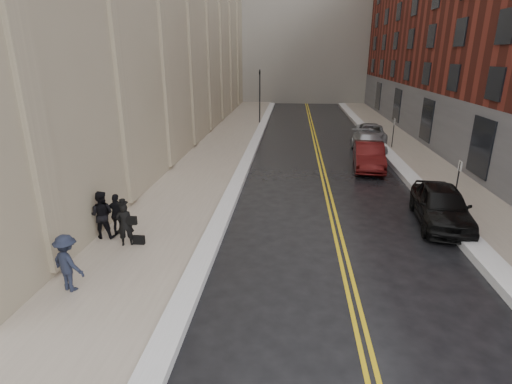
% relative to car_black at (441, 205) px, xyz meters
% --- Properties ---
extents(ground, '(160.00, 160.00, 0.00)m').
position_rel_car_black_xyz_m(ground, '(-6.71, -6.26, -0.81)').
color(ground, black).
rests_on(ground, ground).
extents(sidewalk_left, '(4.00, 64.00, 0.15)m').
position_rel_car_black_xyz_m(sidewalk_left, '(-11.21, 9.74, -0.73)').
color(sidewalk_left, gray).
rests_on(sidewalk_left, ground).
extents(sidewalk_right, '(3.00, 64.00, 0.15)m').
position_rel_car_black_xyz_m(sidewalk_right, '(2.29, 9.74, -0.73)').
color(sidewalk_right, gray).
rests_on(sidewalk_right, ground).
extents(lane_stripe_a, '(0.12, 64.00, 0.01)m').
position_rel_car_black_xyz_m(lane_stripe_a, '(-4.33, 9.74, -0.80)').
color(lane_stripe_a, gold).
rests_on(lane_stripe_a, ground).
extents(lane_stripe_b, '(0.12, 64.00, 0.01)m').
position_rel_car_black_xyz_m(lane_stripe_b, '(-4.09, 9.74, -0.80)').
color(lane_stripe_b, gold).
rests_on(lane_stripe_b, ground).
extents(snow_ridge_left, '(0.70, 60.80, 0.26)m').
position_rel_car_black_xyz_m(snow_ridge_left, '(-8.91, 9.74, -0.68)').
color(snow_ridge_left, white).
rests_on(snow_ridge_left, ground).
extents(snow_ridge_right, '(0.85, 60.80, 0.30)m').
position_rel_car_black_xyz_m(snow_ridge_right, '(0.44, 9.74, -0.66)').
color(snow_ridge_right, white).
rests_on(snow_ridge_right, ground).
extents(traffic_signal, '(0.18, 0.15, 5.20)m').
position_rel_car_black_xyz_m(traffic_signal, '(-9.31, 23.74, 2.28)').
color(traffic_signal, black).
rests_on(traffic_signal, ground).
extents(parking_sign_near, '(0.06, 0.35, 2.23)m').
position_rel_car_black_xyz_m(parking_sign_near, '(1.19, 1.74, 0.55)').
color(parking_sign_near, black).
rests_on(parking_sign_near, ground).
extents(parking_sign_far, '(0.06, 0.35, 2.23)m').
position_rel_car_black_xyz_m(parking_sign_far, '(1.19, 13.74, 0.55)').
color(parking_sign_far, black).
rests_on(parking_sign_far, ground).
extents(car_black, '(2.42, 4.92, 1.61)m').
position_rel_car_black_xyz_m(car_black, '(0.00, 0.00, 0.00)').
color(car_black, black).
rests_on(car_black, ground).
extents(car_maroon, '(2.13, 4.92, 1.57)m').
position_rel_car_black_xyz_m(car_maroon, '(-1.45, 8.24, -0.02)').
color(car_maroon, '#450C0C').
rests_on(car_maroon, ground).
extents(car_silver_near, '(2.11, 4.69, 1.33)m').
position_rel_car_black_xyz_m(car_silver_near, '(-0.74, 12.64, -0.14)').
color(car_silver_near, '#A3A6AB').
rests_on(car_silver_near, ground).
extents(car_silver_far, '(2.68, 5.03, 1.34)m').
position_rel_car_black_xyz_m(car_silver_far, '(0.09, 16.38, -0.13)').
color(car_silver_far, '#A1A3A9').
rests_on(car_silver_far, ground).
extents(pedestrian_main, '(0.67, 0.55, 1.59)m').
position_rel_car_black_xyz_m(pedestrian_main, '(-11.82, -3.30, 0.14)').
color(pedestrian_main, black).
rests_on(pedestrian_main, sidewalk_left).
extents(pedestrian_a, '(0.92, 0.74, 1.79)m').
position_rel_car_black_xyz_m(pedestrian_a, '(-12.91, -2.75, 0.24)').
color(pedestrian_a, black).
rests_on(pedestrian_a, sidewalk_left).
extents(pedestrian_b, '(1.26, 1.02, 1.71)m').
position_rel_car_black_xyz_m(pedestrian_b, '(-12.29, -6.19, 0.20)').
color(pedestrian_b, '#1B2031').
rests_on(pedestrian_b, sidewalk_left).
extents(pedestrian_c, '(0.95, 0.40, 1.61)m').
position_rel_car_black_xyz_m(pedestrian_c, '(-12.43, -2.50, 0.15)').
color(pedestrian_c, black).
rests_on(pedestrian_c, sidewalk_left).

